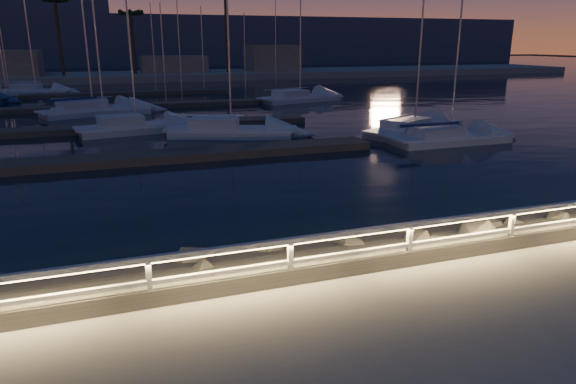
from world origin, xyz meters
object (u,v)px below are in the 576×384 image
guard_rail (243,257)px  sailboat_j (100,109)px  sailboat_c (228,130)px  sailboat_d (413,128)px  sailboat_f (133,126)px  sailboat_n (34,91)px  sailboat_h (447,137)px  sailboat_k (90,110)px  sailboat_l (298,97)px

guard_rail → sailboat_j: (-2.97, 34.82, -0.93)m
sailboat_c → sailboat_d: 11.78m
sailboat_f → sailboat_n: bearing=97.7°
sailboat_h → sailboat_f: bearing=150.0°
sailboat_f → sailboat_h: (17.06, -9.71, -0.04)m
sailboat_f → sailboat_j: sailboat_j is taller
sailboat_h → sailboat_c: bearing=150.6°
sailboat_c → sailboat_j: bearing=139.8°
sailboat_c → sailboat_j: size_ratio=1.02×
guard_rail → sailboat_n: sailboat_n is taller
guard_rail → sailboat_k: size_ratio=3.11×
sailboat_c → sailboat_d: sailboat_d is taller
sailboat_c → sailboat_h: bearing=-8.7°
guard_rail → sailboat_n: bearing=100.4°
sailboat_h → guard_rail: bearing=-137.3°
sailboat_n → sailboat_f: bearing=-55.1°
guard_rail → sailboat_f: size_ratio=3.42×
sailboat_l → sailboat_f: bearing=-157.0°
sailboat_c → sailboat_d: size_ratio=0.99×
sailboat_h → sailboat_j: (-19.08, 19.74, 0.05)m
sailboat_f → sailboat_l: bearing=29.8°
sailboat_d → sailboat_k: 25.50m
sailboat_l → sailboat_c: bearing=-139.3°
sailboat_l → sailboat_j: bearing=173.9°
sailboat_f → sailboat_h: 19.63m
sailboat_l → sailboat_n: size_ratio=1.10×
sailboat_j → sailboat_k: sailboat_k is taller
sailboat_d → sailboat_k: sailboat_k is taller
sailboat_h → sailboat_n: 47.03m
guard_rail → sailboat_d: 24.32m
sailboat_j → sailboat_d: bearing=-43.3°
sailboat_f → sailboat_c: bearing=-40.1°
sailboat_n → sailboat_h: bearing=-38.4°
sailboat_j → sailboat_l: 18.60m
sailboat_k → sailboat_l: sailboat_l is taller
guard_rail → sailboat_c: 22.00m
sailboat_f → sailboat_h: sailboat_f is taller
guard_rail → sailboat_j: size_ratio=3.29×
sailboat_j → sailboat_l: size_ratio=0.90×
sailboat_l → sailboat_n: 30.06m
guard_rail → sailboat_l: sailboat_l is taller
sailboat_c → sailboat_k: bearing=142.6°
guard_rail → sailboat_n: (-9.96, 54.22, -0.93)m
sailboat_j → sailboat_n: sailboat_n is taller
sailboat_l → sailboat_n: (-25.31, 16.21, 0.01)m
sailboat_f → sailboat_n: size_ratio=0.95×
sailboat_j → sailboat_l: bearing=7.6°
sailboat_d → sailboat_l: sailboat_l is taller
guard_rail → sailboat_h: size_ratio=3.44×
sailboat_c → guard_rail: bearing=-81.6°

